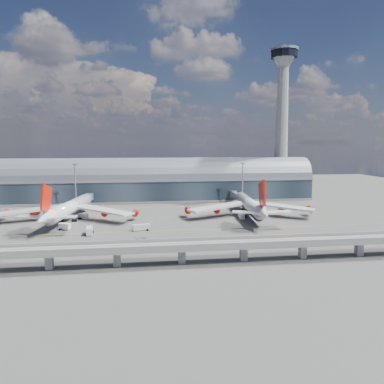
{
  "coord_description": "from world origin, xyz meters",
  "views": [
    {
      "loc": [
        -12.36,
        -168.22,
        37.83
      ],
      "look_at": [
        12.23,
        10.0,
        14.0
      ],
      "focal_mm": 35.0,
      "sensor_mm": 36.0,
      "label": 1
    }
  ],
  "objects": [
    {
      "name": "service_truck_0",
      "position": [
        -33.82,
        -12.4,
        1.53
      ],
      "size": [
        3.06,
        7.34,
        2.96
      ],
      "rotation": [
        0.0,
        0.0,
        0.09
      ],
      "color": "silver",
      "rests_on": "ground"
    },
    {
      "name": "floodlight_mast_right",
      "position": [
        50.0,
        55.0,
        13.63
      ],
      "size": [
        3.0,
        0.7,
        25.7
      ],
      "color": "gray",
      "rests_on": "ground"
    },
    {
      "name": "service_truck_4",
      "position": [
        47.17,
        46.89,
        1.28
      ],
      "size": [
        2.32,
        4.44,
        2.53
      ],
      "rotation": [
        0.0,
        0.0,
        -0.04
      ],
      "color": "silver",
      "rests_on": "ground"
    },
    {
      "name": "jet_bridge_left",
      "position": [
        -43.45,
        53.12,
        5.18
      ],
      "size": [
        4.4,
        28.0,
        7.25
      ],
      "color": "gray",
      "rests_on": "ground"
    },
    {
      "name": "airliner_right",
      "position": [
        42.85,
        14.52,
        5.77
      ],
      "size": [
        67.15,
        70.21,
        22.26
      ],
      "rotation": [
        0.0,
        0.0,
        -0.09
      ],
      "color": "white",
      "rests_on": "ground"
    },
    {
      "name": "service_truck_3",
      "position": [
        36.97,
        9.22,
        1.4
      ],
      "size": [
        2.62,
        5.77,
        2.73
      ],
      "rotation": [
        0.0,
        0.0,
        -0.06
      ],
      "color": "silver",
      "rests_on": "ground"
    },
    {
      "name": "jet_bridge_right",
      "position": [
        46.52,
        51.18,
        5.18
      ],
      "size": [
        4.4,
        32.0,
        7.25
      ],
      "color": "gray",
      "rests_on": "ground"
    },
    {
      "name": "service_truck_1",
      "position": [
        -45.66,
        -2.14,
        1.44
      ],
      "size": [
        5.41,
        4.13,
        2.85
      ],
      "rotation": [
        0.0,
        0.0,
        1.13
      ],
      "color": "silver",
      "rests_on": "ground"
    },
    {
      "name": "service_truck_5",
      "position": [
        -41.19,
        21.22,
        1.32
      ],
      "size": [
        5.47,
        4.85,
        2.57
      ],
      "rotation": [
        0.0,
        0.0,
        0.92
      ],
      "color": "silver",
      "rests_on": "ground"
    },
    {
      "name": "cargo_train_0",
      "position": [
        -13.6,
        -27.75,
        0.88
      ],
      "size": [
        7.51,
        4.44,
        1.68
      ],
      "rotation": [
        0.0,
        0.0,
        1.16
      ],
      "color": "gray",
      "rests_on": "ground"
    },
    {
      "name": "floodlight_mast_left",
      "position": [
        -50.0,
        55.0,
        13.63
      ],
      "size": [
        3.0,
        0.7,
        25.7
      ],
      "color": "gray",
      "rests_on": "ground"
    },
    {
      "name": "control_tower",
      "position": [
        85.0,
        83.0,
        51.64
      ],
      "size": [
        19.0,
        19.0,
        103.0
      ],
      "color": "gray",
      "rests_on": "ground"
    },
    {
      "name": "ground",
      "position": [
        0.0,
        0.0,
        0.0
      ],
      "size": [
        500.0,
        500.0,
        0.0
      ],
      "primitive_type": "plane",
      "color": "#474744",
      "rests_on": "ground"
    },
    {
      "name": "service_truck_2",
      "position": [
        -12.41,
        -8.39,
        1.44
      ],
      "size": [
        7.89,
        3.66,
        2.76
      ],
      "rotation": [
        0.0,
        0.0,
        1.77
      ],
      "color": "silver",
      "rests_on": "ground"
    },
    {
      "name": "guideway",
      "position": [
        -0.0,
        -55.0,
        5.29
      ],
      "size": [
        220.0,
        8.5,
        7.2
      ],
      "color": "gray",
      "rests_on": "ground"
    },
    {
      "name": "airliner_left",
      "position": [
        -47.3,
        16.72,
        6.19
      ],
      "size": [
        67.55,
        71.07,
        21.68
      ],
      "rotation": [
        0.0,
        0.0,
        -0.15
      ],
      "color": "white",
      "rests_on": "ground"
    },
    {
      "name": "cargo_train_2",
      "position": [
        77.68,
        -35.69,
        0.8
      ],
      "size": [
        4.73,
        2.47,
        1.54
      ],
      "rotation": [
        0.0,
        0.0,
        1.81
      ],
      "color": "gray",
      "rests_on": "ground"
    },
    {
      "name": "cargo_train_1",
      "position": [
        36.76,
        -33.29,
        0.88
      ],
      "size": [
        10.18,
        2.41,
        1.68
      ],
      "rotation": [
        0.0,
        0.0,
        1.49
      ],
      "color": "gray",
      "rests_on": "ground"
    },
    {
      "name": "terminal",
      "position": [
        0.0,
        77.99,
        11.34
      ],
      "size": [
        200.0,
        30.0,
        28.0
      ],
      "color": "#1F2933",
      "rests_on": "ground"
    },
    {
      "name": "taxi_lines",
      "position": [
        0.0,
        22.11,
        0.01
      ],
      "size": [
        200.0,
        80.12,
        0.01
      ],
      "color": "gold",
      "rests_on": "ground"
    }
  ]
}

